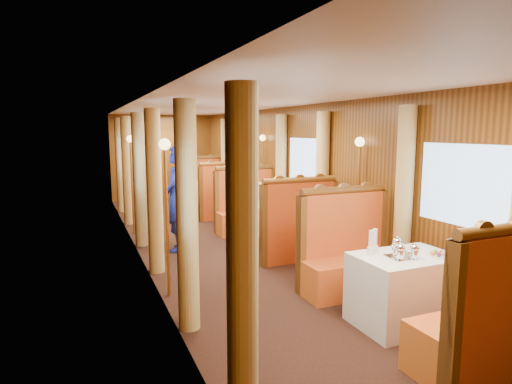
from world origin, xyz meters
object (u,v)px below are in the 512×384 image
table_far (212,196)px  fruit_plate (437,255)px  banquette_near_fwd (490,325)px  teapot_right (414,254)px  rose_vase_far (210,175)px  table_near (405,290)px  rose_vase_mid (270,193)px  table_mid (268,224)px  banquette_mid_aft (248,211)px  banquette_far_aft (201,189)px  banquette_mid_fwd (295,233)px  passenger (253,198)px  steward (177,199)px  banquette_near_aft (349,259)px  teapot_left (400,254)px  teapot_back (397,248)px  tea_tray (404,257)px  banquette_far_fwd (224,200)px

table_far → fruit_plate: bearing=-87.9°
banquette_near_fwd → teapot_right: (-0.03, 0.87, 0.39)m
rose_vase_far → table_near: bearing=-89.7°
teapot_right → rose_vase_mid: size_ratio=0.42×
table_mid → banquette_mid_aft: (0.00, 1.01, 0.05)m
teapot_right → banquette_far_aft: bearing=76.1°
banquette_mid_fwd → passenger: bearing=90.0°
table_mid → banquette_mid_aft: size_ratio=0.78×
teapot_right → steward: (-1.56, 3.87, 0.09)m
banquette_mid_aft → banquette_mid_fwd: bearing=-90.0°
table_near → banquette_far_aft: (0.00, 8.01, 0.05)m
banquette_near_aft → passenger: size_ratio=1.76×
table_near → teapot_left: 0.49m
table_mid → teapot_back: teapot_back is taller
table_near → banquette_mid_aft: 4.51m
banquette_near_fwd → tea_tray: (-0.08, 0.96, 0.33)m
banquette_near_aft → teapot_left: size_ratio=8.15×
table_mid → banquette_far_fwd: bearing=90.0°
rose_vase_far → teapot_back: bearing=-90.2°
banquette_near_aft → steward: steward is taller
fruit_plate → steward: bearing=115.7°
banquette_near_aft → teapot_left: (-0.18, -1.12, 0.39)m
banquette_mid_aft → tea_tray: bearing=-91.0°
table_far → rose_vase_far: bearing=-150.6°
banquette_mid_aft → banquette_far_aft: (0.00, 3.50, 0.00)m
banquette_near_fwd → table_far: size_ratio=1.28×
banquette_mid_fwd → steward: size_ratio=0.75×
banquette_mid_aft → passenger: banquette_mid_aft is taller
banquette_near_fwd → banquette_far_fwd: size_ratio=1.00×
teapot_right → table_mid: bearing=75.8°
rose_vase_mid → rose_vase_far: same height
banquette_mid_aft → table_far: size_ratio=1.28×
fruit_plate → banquette_far_aft: bearing=91.9°
rose_vase_far → steward: (-1.56, -3.26, -0.03)m
rose_vase_far → teapot_right: bearing=-90.0°
banquette_near_aft → fruit_plate: size_ratio=6.03×
table_far → teapot_back: size_ratio=6.24×
teapot_back → steward: size_ratio=0.09×
banquette_near_aft → banquette_near_fwd: bearing=-90.0°
banquette_near_aft → fruit_plate: banquette_near_aft is taller
table_near → table_mid: same height
table_mid → teapot_back: 3.45m
table_far → fruit_plate: size_ratio=4.73×
banquette_near_fwd → rose_vase_mid: (0.04, 4.52, 0.50)m
banquette_near_aft → teapot_back: (-0.06, -0.94, 0.39)m
rose_vase_far → passenger: 2.74m
table_near → banquette_mid_aft: banquette_mid_aft is taller
teapot_back → banquette_near_aft: bearing=69.0°
banquette_mid_fwd → banquette_mid_aft: (0.00, 2.03, 0.00)m
tea_tray → fruit_plate: size_ratio=1.53×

